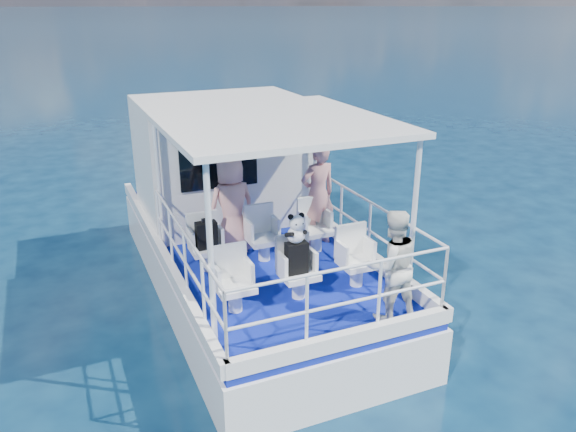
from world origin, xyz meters
The scene contains 20 objects.
ground centered at (0.00, 0.00, 0.00)m, with size 2000.00×2000.00×0.00m, color #071F38.
hull centered at (0.00, 1.00, 0.00)m, with size 3.00×7.00×1.60m, color white.
deck centered at (0.00, 1.00, 0.85)m, with size 2.90×6.90×0.10m, color navy.
cabin centered at (0.00, 2.30, 2.00)m, with size 2.85×2.00×2.20m, color white.
canopy centered at (0.00, -0.20, 3.14)m, with size 3.00×3.20×0.08m, color white.
canopy_posts centered at (0.00, -0.25, 2.00)m, with size 2.77×2.97×2.20m.
railings centered at (0.00, -0.58, 1.40)m, with size 2.84×3.59×1.00m, color white, non-canonical shape.
seat_port_fwd centered at (-0.90, 0.20, 1.09)m, with size 0.48×0.46×0.38m, color white.
seat_center_fwd centered at (0.00, 0.20, 1.09)m, with size 0.48×0.46×0.38m, color white.
seat_stbd_fwd centered at (0.90, 0.20, 1.09)m, with size 0.48×0.46×0.38m, color white.
seat_port_aft centered at (-0.90, -1.10, 1.09)m, with size 0.48×0.46×0.38m, color white.
seat_center_aft centered at (0.00, -1.10, 1.09)m, with size 0.48×0.46×0.38m, color white.
seat_stbd_aft centered at (0.90, -1.10, 1.09)m, with size 0.48×0.46×0.38m, color white.
passenger_port_fwd centered at (-0.37, 0.64, 1.70)m, with size 0.60×0.43×1.60m, color #E49C94.
passenger_stbd_fwd centered at (1.04, 0.46, 1.75)m, with size 0.62×0.41×1.71m, color tan.
passenger_stbd_aft centered at (0.85, -2.01, 1.62)m, with size 0.70×0.55×1.44m, color white.
backpack_port centered at (-0.91, 0.15, 1.48)m, with size 0.31×0.17×0.40m, color black.
backpack_center centered at (-0.03, -1.11, 1.50)m, with size 0.29×0.16×0.44m, color black.
compact_camera centered at (-0.92, 0.16, 1.71)m, with size 0.10×0.06×0.06m, color black.
panda centered at (-0.04, -1.10, 1.92)m, with size 0.26×0.22×0.40m, color white, non-canonical shape.
Camera 1 is at (-2.80, -7.24, 4.64)m, focal length 35.00 mm.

